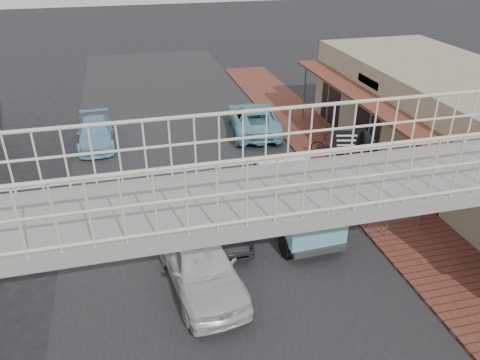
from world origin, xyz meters
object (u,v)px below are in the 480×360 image
angkot_van (296,196)px  motorcycle_far (330,145)px  arrow_sign (366,142)px  motorcycle_near (339,181)px  angkot_far (95,133)px  angkot_curb (254,119)px  street_clock (386,172)px  dark_sedan (212,213)px  white_hatchback (200,262)px

angkot_van → motorcycle_far: angkot_van is taller
motorcycle_far → arrow_sign: bearing=-161.8°
angkot_van → motorcycle_near: 3.26m
angkot_far → motorcycle_far: (10.30, -4.19, 0.05)m
angkot_van → motorcycle_near: angkot_van is taller
motorcycle_near → motorcycle_far: motorcycle_far is taller
angkot_curb → angkot_far: 7.83m
motorcycle_near → motorcycle_far: 3.30m
street_clock → arrow_sign: size_ratio=0.99×
dark_sedan → angkot_curb: 9.19m
white_hatchback → motorcycle_far: size_ratio=2.57×
motorcycle_near → dark_sedan: bearing=94.7°
motorcycle_far → arrow_sign: (-0.44, -3.76, 1.76)m
motorcycle_near → street_clock: size_ratio=0.63×
dark_sedan → street_clock: 5.80m
angkot_far → street_clock: 13.99m
white_hatchback → motorcycle_near: bearing=25.7°
street_clock → arrow_sign: bearing=90.8°
motorcycle_far → street_clock: bearing=-164.6°
dark_sedan → arrow_sign: arrow_sign is taller
motorcycle_far → street_clock: size_ratio=0.63×
white_hatchback → motorcycle_far: white_hatchback is taller
dark_sedan → angkot_curb: (3.83, 8.35, -0.03)m
white_hatchback → angkot_van: (3.64, 2.02, 0.54)m
arrow_sign → street_clock: bearing=-90.1°
white_hatchback → dark_sedan: (0.88, 2.59, -0.04)m
angkot_far → motorcycle_far: 11.12m
arrow_sign → angkot_far: bearing=154.7°
dark_sedan → angkot_far: (-3.99, 8.67, -0.15)m
white_hatchback → motorcycle_near: white_hatchback is taller
angkot_curb → angkot_van: angkot_van is taller
white_hatchback → arrow_sign: bearing=19.3°
white_hatchback → angkot_far: (-3.11, 11.25, -0.19)m
street_clock → arrow_sign: (0.57, 2.34, -0.03)m
dark_sedan → motorcycle_near: 5.47m
dark_sedan → arrow_sign: 6.14m
motorcycle_far → white_hatchback: bearing=159.3°
angkot_curb → arrow_sign: arrow_sign is taller
angkot_curb → arrow_sign: bearing=112.4°
motorcycle_far → angkot_van: bearing=169.7°
white_hatchback → angkot_curb: white_hatchback is taller
angkot_far → arrow_sign: size_ratio=1.42×
dark_sedan → angkot_far: dark_sedan is taller
dark_sedan → angkot_van: (2.76, -0.57, 0.58)m
angkot_far → arrow_sign: (9.86, -7.95, 1.81)m
motorcycle_near → white_hatchback: bearing=112.9°
dark_sedan → angkot_curb: bearing=62.2°
angkot_curb → motorcycle_near: (1.47, -7.01, -0.14)m
dark_sedan → angkot_van: angkot_van is taller
angkot_far → motorcycle_far: bearing=-23.6°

